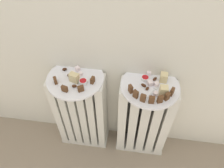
% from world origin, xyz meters
% --- Properties ---
extents(radiator_left, '(0.32, 0.14, 0.61)m').
position_xyz_m(radiator_left, '(-0.20, 0.28, 0.30)').
color(radiator_left, silver).
rests_on(radiator_left, ground_plane).
extents(radiator_right, '(0.32, 0.14, 0.61)m').
position_xyz_m(radiator_right, '(0.20, 0.28, 0.30)').
color(radiator_right, silver).
rests_on(radiator_right, ground_plane).
extents(plate_left, '(0.30, 0.30, 0.01)m').
position_xyz_m(plate_left, '(-0.20, 0.28, 0.62)').
color(plate_left, white).
rests_on(plate_left, radiator_left).
extents(plate_right, '(0.30, 0.30, 0.01)m').
position_xyz_m(plate_right, '(0.20, 0.28, 0.62)').
color(plate_right, white).
rests_on(plate_right, radiator_right).
extents(dark_cake_slice_left_0, '(0.03, 0.03, 0.03)m').
position_xyz_m(dark_cake_slice_left_0, '(-0.28, 0.23, 0.64)').
color(dark_cake_slice_left_0, '#56351E').
rests_on(dark_cake_slice_left_0, plate_left).
extents(dark_cake_slice_left_1, '(0.03, 0.02, 0.03)m').
position_xyz_m(dark_cake_slice_left_1, '(-0.22, 0.18, 0.64)').
color(dark_cake_slice_left_1, '#56351E').
rests_on(dark_cake_slice_left_1, plate_left).
extents(dark_cake_slice_left_2, '(0.03, 0.03, 0.03)m').
position_xyz_m(dark_cake_slice_left_2, '(-0.14, 0.19, 0.64)').
color(dark_cake_slice_left_2, '#56351E').
rests_on(dark_cake_slice_left_2, plate_left).
extents(dark_cake_slice_left_3, '(0.02, 0.03, 0.03)m').
position_xyz_m(dark_cake_slice_left_3, '(-0.10, 0.26, 0.64)').
color(dark_cake_slice_left_3, '#56351E').
rests_on(dark_cake_slice_left_3, plate_left).
extents(marble_cake_slice_left_0, '(0.06, 0.04, 0.05)m').
position_xyz_m(marble_cake_slice_left_0, '(-0.19, 0.26, 0.65)').
color(marble_cake_slice_left_0, beige).
rests_on(marble_cake_slice_left_0, plate_left).
extents(turkish_delight_left_0, '(0.03, 0.03, 0.02)m').
position_xyz_m(turkish_delight_left_0, '(-0.17, 0.30, 0.63)').
color(turkish_delight_left_0, white).
rests_on(turkish_delight_left_0, plate_left).
extents(turkish_delight_left_1, '(0.03, 0.03, 0.02)m').
position_xyz_m(turkish_delight_left_1, '(-0.21, 0.30, 0.63)').
color(turkish_delight_left_1, white).
rests_on(turkish_delight_left_1, plate_left).
extents(turkish_delight_left_2, '(0.03, 0.03, 0.02)m').
position_xyz_m(turkish_delight_left_2, '(-0.20, 0.34, 0.63)').
color(turkish_delight_left_2, white).
rests_on(turkish_delight_left_2, plate_left).
extents(medjool_date_left_0, '(0.03, 0.02, 0.02)m').
position_xyz_m(medjool_date_left_0, '(-0.23, 0.29, 0.63)').
color(medjool_date_left_0, '#3D1E0F').
rests_on(medjool_date_left_0, plate_left).
extents(medjool_date_left_1, '(0.03, 0.03, 0.02)m').
position_xyz_m(medjool_date_left_1, '(-0.27, 0.33, 0.63)').
color(medjool_date_left_1, '#3D1E0F').
rests_on(medjool_date_left_1, plate_left).
extents(medjool_date_left_2, '(0.03, 0.02, 0.02)m').
position_xyz_m(medjool_date_left_2, '(-0.18, 0.21, 0.63)').
color(medjool_date_left_2, '#3D1E0F').
rests_on(medjool_date_left_2, plate_left).
extents(jam_bowl_left, '(0.04, 0.04, 0.02)m').
position_xyz_m(jam_bowl_left, '(-0.14, 0.24, 0.63)').
color(jam_bowl_left, white).
rests_on(jam_bowl_left, plate_left).
extents(dark_cake_slice_right_0, '(0.03, 0.03, 0.04)m').
position_xyz_m(dark_cake_slice_right_0, '(0.10, 0.22, 0.64)').
color(dark_cake_slice_right_0, '#56351E').
rests_on(dark_cake_slice_right_0, plate_right).
extents(dark_cake_slice_right_1, '(0.03, 0.03, 0.04)m').
position_xyz_m(dark_cake_slice_right_1, '(0.13, 0.19, 0.64)').
color(dark_cake_slice_right_1, '#56351E').
rests_on(dark_cake_slice_right_1, plate_right).
extents(dark_cake_slice_right_2, '(0.03, 0.02, 0.04)m').
position_xyz_m(dark_cake_slice_right_2, '(0.16, 0.17, 0.64)').
color(dark_cake_slice_right_2, '#56351E').
rests_on(dark_cake_slice_right_2, plate_right).
extents(dark_cake_slice_right_3, '(0.03, 0.02, 0.04)m').
position_xyz_m(dark_cake_slice_right_3, '(0.20, 0.17, 0.64)').
color(dark_cake_slice_right_3, '#56351E').
rests_on(dark_cake_slice_right_3, plate_right).
extents(dark_cake_slice_right_4, '(0.03, 0.02, 0.04)m').
position_xyz_m(dark_cake_slice_right_4, '(0.24, 0.18, 0.64)').
color(dark_cake_slice_right_4, '#56351E').
rests_on(dark_cake_slice_right_4, plate_right).
extents(dark_cake_slice_right_5, '(0.03, 0.03, 0.04)m').
position_xyz_m(dark_cake_slice_right_5, '(0.27, 0.20, 0.64)').
color(dark_cake_slice_right_5, '#56351E').
rests_on(dark_cake_slice_right_5, plate_right).
extents(dark_cake_slice_right_6, '(0.02, 0.03, 0.04)m').
position_xyz_m(dark_cake_slice_right_6, '(0.30, 0.23, 0.64)').
color(dark_cake_slice_right_6, '#56351E').
rests_on(dark_cake_slice_right_6, plate_right).
extents(marble_cake_slice_right_0, '(0.04, 0.04, 0.05)m').
position_xyz_m(marble_cake_slice_right_0, '(0.26, 0.23, 0.65)').
color(marble_cake_slice_right_0, beige).
rests_on(marble_cake_slice_right_0, plate_right).
extents(marble_cake_slice_right_1, '(0.04, 0.04, 0.05)m').
position_xyz_m(marble_cake_slice_right_1, '(0.26, 0.32, 0.65)').
color(marble_cake_slice_right_1, beige).
rests_on(marble_cake_slice_right_1, plate_right).
extents(turkish_delight_right_0, '(0.03, 0.03, 0.03)m').
position_xyz_m(turkish_delight_right_0, '(0.19, 0.28, 0.63)').
color(turkish_delight_right_0, white).
rests_on(turkish_delight_right_0, plate_right).
extents(turkish_delight_right_1, '(0.03, 0.03, 0.02)m').
position_xyz_m(turkish_delight_right_1, '(0.22, 0.28, 0.63)').
color(turkish_delight_right_1, white).
rests_on(turkish_delight_right_1, plate_right).
extents(turkish_delight_right_2, '(0.02, 0.02, 0.02)m').
position_xyz_m(turkish_delight_right_2, '(0.19, 0.35, 0.63)').
color(turkish_delight_right_2, white).
rests_on(turkish_delight_right_2, plate_right).
extents(turkish_delight_right_3, '(0.03, 0.03, 0.02)m').
position_xyz_m(turkish_delight_right_3, '(0.22, 0.22, 0.63)').
color(turkish_delight_right_3, white).
rests_on(turkish_delight_right_3, plate_right).
extents(medjool_date_right_0, '(0.02, 0.03, 0.01)m').
position_xyz_m(medjool_date_right_0, '(0.18, 0.25, 0.63)').
color(medjool_date_right_0, '#3D1E0F').
rests_on(medjool_date_right_0, plate_right).
extents(medjool_date_right_1, '(0.03, 0.03, 0.01)m').
position_xyz_m(medjool_date_right_1, '(0.16, 0.27, 0.63)').
color(medjool_date_right_1, '#3D1E0F').
rests_on(medjool_date_right_1, plate_right).
extents(medjool_date_right_2, '(0.03, 0.03, 0.01)m').
position_xyz_m(medjool_date_right_2, '(0.22, 0.32, 0.63)').
color(medjool_date_right_2, '#3D1E0F').
rests_on(medjool_date_right_2, plate_right).
extents(medjool_date_right_3, '(0.03, 0.03, 0.02)m').
position_xyz_m(medjool_date_right_3, '(0.20, 0.19, 0.63)').
color(medjool_date_right_3, '#3D1E0F').
rests_on(medjool_date_right_3, plate_right).
extents(jam_bowl_right, '(0.04, 0.04, 0.02)m').
position_xyz_m(jam_bowl_right, '(0.17, 0.32, 0.63)').
color(jam_bowl_right, white).
rests_on(jam_bowl_right, plate_right).
extents(fork, '(0.06, 0.09, 0.00)m').
position_xyz_m(fork, '(0.21, 0.24, 0.62)').
color(fork, silver).
rests_on(fork, plate_right).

